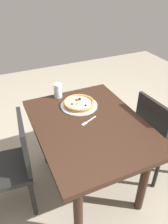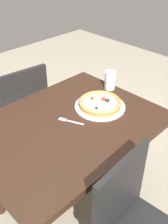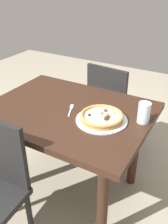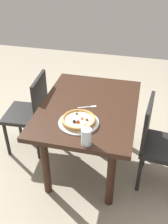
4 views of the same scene
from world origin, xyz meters
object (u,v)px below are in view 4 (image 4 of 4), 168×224
plate (79,123)px  chair_far (158,142)px  fork (89,107)px  chair_near (31,111)px  dining_table (89,116)px  pizza (79,120)px  drinking_glass (86,137)px

plate → chair_far: bearing=107.3°
fork → chair_near: bearing=143.9°
dining_table → pizza: (0.27, -0.02, 0.14)m
chair_far → pizza: (0.21, -0.67, 0.28)m
chair_near → plate: bearing=-126.4°
pizza → plate: bearing=-146.2°
chair_near → pizza: size_ratio=3.14×
chair_near → dining_table: bearing=-104.8°
chair_far → drinking_glass: (0.44, -0.55, 0.31)m
dining_table → plate: size_ratio=3.41×
pizza → fork: 0.25m
plate → drinking_glass: (0.23, 0.12, 0.06)m
chair_near → chair_far: size_ratio=1.00×
plate → chair_near: bearing=-122.8°
chair_far → drinking_glass: size_ratio=6.51×
chair_near → chair_far: (0.19, 1.29, 0.00)m
chair_near → pizza: chair_near is taller
fork → pizza: bearing=-119.2°
chair_near → chair_far: 1.30m
chair_far → drinking_glass: 0.77m
dining_table → chair_near: 0.67m
chair_near → fork: 0.71m
pizza → fork: size_ratio=1.77×
drinking_glass → plate: bearing=-153.4°
chair_far → pizza: chair_far is taller
chair_far → fork: bearing=-87.7°
dining_table → drinking_glass: (0.51, 0.09, 0.18)m
chair_near → pizza: bearing=-126.4°
chair_near → plate: 0.78m
dining_table → plate: bearing=-4.8°
chair_near → fork: chair_near is taller
plate → drinking_glass: bearing=26.6°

